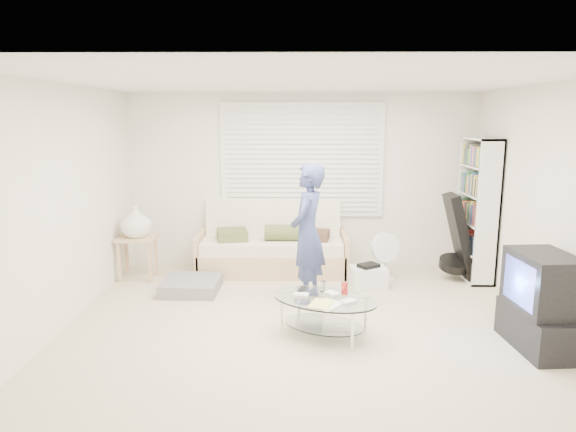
{
  "coord_description": "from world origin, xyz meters",
  "views": [
    {
      "loc": [
        -0.12,
        -5.13,
        2.16
      ],
      "look_at": [
        -0.18,
        0.3,
        1.11
      ],
      "focal_mm": 32.0,
      "sensor_mm": 36.0,
      "label": 1
    }
  ],
  "objects_px": {
    "futon_sofa": "(273,249)",
    "tv_unit": "(541,303)",
    "bookshelf": "(477,209)",
    "coffee_table": "(324,305)"
  },
  "relations": [
    {
      "from": "futon_sofa",
      "to": "tv_unit",
      "type": "distance_m",
      "value": 3.57
    },
    {
      "from": "bookshelf",
      "to": "coffee_table",
      "type": "height_order",
      "value": "bookshelf"
    },
    {
      "from": "futon_sofa",
      "to": "coffee_table",
      "type": "distance_m",
      "value": 2.26
    },
    {
      "from": "futon_sofa",
      "to": "tv_unit",
      "type": "height_order",
      "value": "futon_sofa"
    },
    {
      "from": "tv_unit",
      "to": "coffee_table",
      "type": "bearing_deg",
      "value": 172.9
    },
    {
      "from": "futon_sofa",
      "to": "bookshelf",
      "type": "relative_size",
      "value": 1.1
    },
    {
      "from": "bookshelf",
      "to": "tv_unit",
      "type": "xyz_separation_m",
      "value": [
        -0.13,
        -2.16,
        -0.5
      ]
    },
    {
      "from": "futon_sofa",
      "to": "coffee_table",
      "type": "bearing_deg",
      "value": -74.51
    },
    {
      "from": "futon_sofa",
      "to": "tv_unit",
      "type": "relative_size",
      "value": 2.25
    },
    {
      "from": "coffee_table",
      "to": "futon_sofa",
      "type": "bearing_deg",
      "value": 105.49
    }
  ]
}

